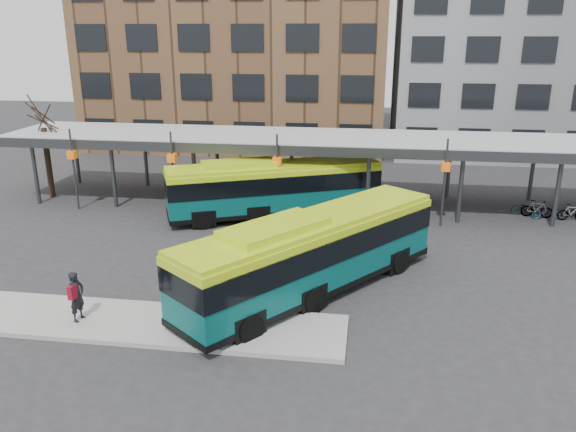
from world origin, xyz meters
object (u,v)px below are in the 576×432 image
(tree, at_px, (48,159))
(pedestrian, at_px, (77,296))
(bus_rear, at_px, (273,187))
(bus_front, at_px, (312,252))

(tree, height_order, pedestrian, tree)
(bus_rear, height_order, pedestrian, bus_rear)
(tree, height_order, bus_rear, tree)
(bus_rear, distance_m, pedestrian, 14.26)
(tree, distance_m, bus_rear, 14.83)
(tree, bearing_deg, bus_rear, -7.18)
(tree, bearing_deg, bus_front, -32.60)
(tree, relative_size, bus_front, 0.49)
(bus_rear, bearing_deg, bus_front, -95.41)
(bus_rear, xyz_separation_m, pedestrian, (-4.81, -13.41, -0.60))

